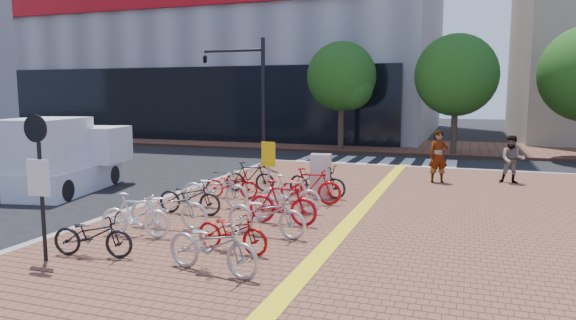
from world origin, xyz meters
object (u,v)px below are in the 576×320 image
at_px(notice_sign, 39,170).
at_px(traffic_light_pole, 236,79).
at_px(bike_2, 169,207).
at_px(bike_8, 232,231).
at_px(bike_6, 250,177).
at_px(bike_11, 290,194).
at_px(utility_box, 321,176).
at_px(bike_10, 282,203).
at_px(bike_3, 190,197).
at_px(bike_9, 266,213).
at_px(bike_1, 135,215).
at_px(bike_12, 311,186).
at_px(box_truck, 66,157).
at_px(bike_13, 317,181).
at_px(pedestrian_b, 512,159).
at_px(bike_4, 215,189).
at_px(pedestrian_a, 438,157).
at_px(yellow_sign, 268,159).
at_px(bike_7, 213,245).
at_px(bike_5, 232,184).
at_px(bike_0, 93,235).

relative_size(notice_sign, traffic_light_pole, 0.51).
bearing_deg(bike_2, bike_8, -126.10).
xyz_separation_m(bike_6, bike_8, (2.18, -5.92, -0.05)).
height_order(bike_11, utility_box, utility_box).
xyz_separation_m(bike_10, traffic_light_pole, (-5.25, 8.79, 3.20)).
relative_size(bike_3, bike_9, 0.92).
relative_size(bike_1, traffic_light_pole, 0.30).
bearing_deg(traffic_light_pole, bike_12, -50.75).
height_order(bike_6, bike_12, bike_12).
relative_size(bike_8, utility_box, 1.23).
height_order(bike_2, box_truck, box_truck).
bearing_deg(bike_6, bike_1, 166.87).
bearing_deg(box_truck, bike_13, 8.01).
relative_size(bike_8, pedestrian_b, 0.97).
relative_size(bike_4, pedestrian_a, 1.07).
distance_m(yellow_sign, notice_sign, 7.08).
bearing_deg(bike_7, bike_5, 32.75).
height_order(bike_1, bike_7, bike_7).
relative_size(bike_13, pedestrian_b, 1.12).
bearing_deg(utility_box, bike_0, -110.69).
bearing_deg(yellow_sign, pedestrian_b, 36.27).
bearing_deg(bike_13, bike_0, 169.52).
distance_m(bike_7, bike_8, 1.23).
distance_m(bike_10, bike_11, 1.22).
bearing_deg(bike_3, bike_13, -39.03).
height_order(pedestrian_a, box_truck, box_truck).
distance_m(bike_8, pedestrian_a, 10.23).
xyz_separation_m(bike_6, bike_7, (2.38, -7.13, 0.02)).
height_order(yellow_sign, box_truck, box_truck).
height_order(bike_5, traffic_light_pole, traffic_light_pole).
distance_m(bike_9, bike_12, 3.43).
xyz_separation_m(pedestrian_b, utility_box, (-5.64, -4.59, -0.18)).
relative_size(bike_5, pedestrian_a, 0.88).
bearing_deg(bike_10, yellow_sign, 30.80).
bearing_deg(notice_sign, pedestrian_b, 53.35).
bearing_deg(bike_9, box_truck, 74.58).
distance_m(utility_box, yellow_sign, 1.66).
height_order(bike_0, bike_11, bike_11).
height_order(bike_5, bike_9, bike_9).
bearing_deg(bike_7, bike_6, 28.72).
height_order(bike_9, bike_10, bike_10).
distance_m(bike_2, traffic_light_pole, 10.91).
xyz_separation_m(bike_1, bike_10, (2.65, 2.09, 0.04)).
xyz_separation_m(bike_11, utility_box, (0.22, 2.20, 0.16)).
bearing_deg(bike_11, yellow_sign, 35.59).
bearing_deg(bike_2, bike_6, -7.91).
bearing_deg(bike_1, bike_4, -12.71).
height_order(bike_9, box_truck, box_truck).
bearing_deg(pedestrian_a, bike_11, -137.55).
bearing_deg(bike_0, yellow_sign, -19.78).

